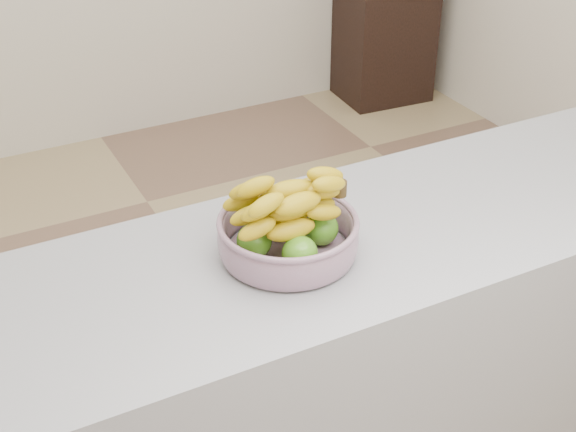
% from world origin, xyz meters
% --- Properties ---
extents(ground, '(4.00, 4.00, 0.00)m').
position_xyz_m(ground, '(0.00, 0.00, 0.00)').
color(ground, '#9E8861').
rests_on(ground, ground).
extents(counter, '(2.00, 0.60, 0.90)m').
position_xyz_m(counter, '(0.00, -0.61, 0.45)').
color(counter, gray).
rests_on(counter, ground).
extents(cabinet, '(0.51, 0.42, 0.87)m').
position_xyz_m(cabinet, '(1.65, 1.78, 0.44)').
color(cabinet, black).
rests_on(cabinet, ground).
extents(fruit_bowl, '(0.31, 0.31, 0.19)m').
position_xyz_m(fruit_bowl, '(-0.21, -0.61, 0.96)').
color(fruit_bowl, '#8F98AC').
rests_on(fruit_bowl, counter).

